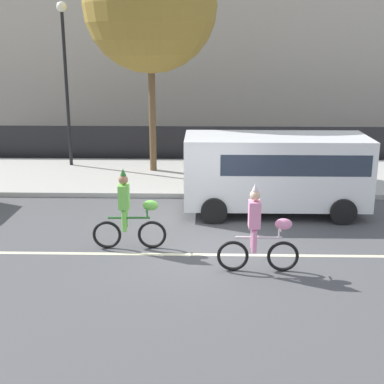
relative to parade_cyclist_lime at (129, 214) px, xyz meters
The scene contains 10 objects.
ground_plane 2.00m from the parade_cyclist_lime, ahead, with size 80.00×80.00×0.00m, color #4C4C4F.
road_centre_line 2.03m from the parade_cyclist_lime, 11.30° to the right, with size 36.00×0.14×0.01m, color beige.
sidewalk_curb 6.92m from the parade_cyclist_lime, 74.73° to the left, with size 60.00×5.00×0.15m, color #ADAAA3.
fence_line 9.71m from the parade_cyclist_lime, 79.24° to the left, with size 40.00×0.08×1.40m, color black.
building_backdrop 18.99m from the parade_cyclist_lime, 74.50° to the left, with size 28.00×8.00×6.80m, color #B2A899.
parade_cyclist_lime is the anchor object (origin of this frame).
parade_cyclist_pink 3.11m from the parade_cyclist_lime, 22.86° to the right, with size 1.72×0.50×1.92m.
parked_van_white 4.73m from the parade_cyclist_lime, 37.08° to the left, with size 5.00×2.22×2.18m.
street_lamp_post 9.22m from the parade_cyclist_lime, 112.66° to the left, with size 0.36×0.36×5.86m.
street_tree_near_lamp 8.79m from the parade_cyclist_lime, 91.14° to the left, with size 4.52×4.52×7.96m.
Camera 1 is at (-0.08, -11.79, 4.69)m, focal length 50.00 mm.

